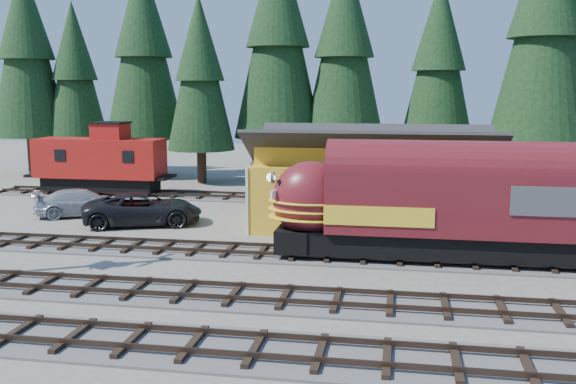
% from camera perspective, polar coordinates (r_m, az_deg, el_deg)
% --- Properties ---
extents(ground, '(120.00, 120.00, 0.00)m').
position_cam_1_polar(ground, '(24.02, 6.24, -8.38)').
color(ground, '#6B665B').
rests_on(ground, ground).
extents(track_spur, '(32.00, 3.20, 0.33)m').
position_cam_1_polar(track_spur, '(43.03, -5.52, -0.46)').
color(track_spur, '#4C4947').
rests_on(track_spur, ground).
extents(depot, '(12.80, 7.00, 5.30)m').
position_cam_1_polar(depot, '(33.67, 7.52, 1.82)').
color(depot, gold).
rests_on(depot, ground).
extents(conifer_backdrop, '(79.49, 21.94, 17.05)m').
position_cam_1_polar(conifer_backdrop, '(48.11, 15.54, 12.20)').
color(conifer_backdrop, black).
rests_on(conifer_backdrop, ground).
extents(locomotive, '(14.18, 2.82, 3.86)m').
position_cam_1_polar(locomotive, '(27.34, 12.48, -1.43)').
color(locomotive, black).
rests_on(locomotive, ground).
extents(caboose, '(8.81, 2.56, 4.58)m').
position_cam_1_polar(caboose, '(45.89, -16.34, 2.65)').
color(caboose, black).
rests_on(caboose, ground).
extents(pickup_truck_a, '(6.83, 4.81, 1.73)m').
position_cam_1_polar(pickup_truck_a, '(35.18, -12.77, -1.47)').
color(pickup_truck_a, black).
rests_on(pickup_truck_a, ground).
extents(pickup_truck_b, '(5.69, 4.27, 1.53)m').
position_cam_1_polar(pickup_truck_b, '(38.60, -17.80, -0.91)').
color(pickup_truck_b, '#AEB0B6').
rests_on(pickup_truck_b, ground).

